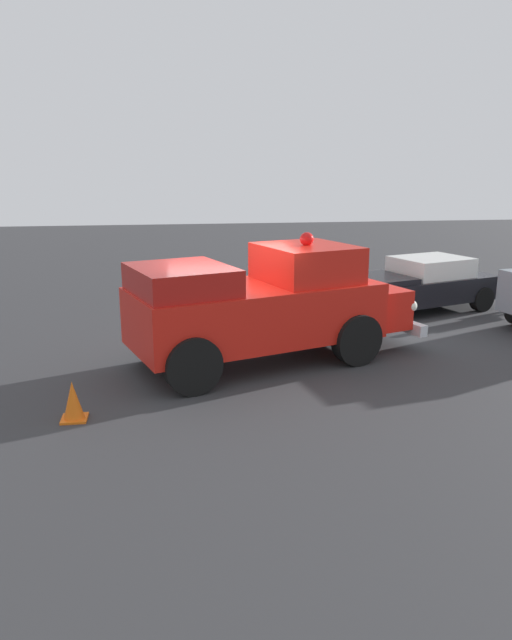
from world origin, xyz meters
name	(u,v)px	position (x,y,z in m)	size (l,w,h in m)	color
ground_plane	(233,362)	(0.00, 0.00, 0.00)	(60.00, 60.00, 0.00)	#333335
vintage_fire_truck	(266,304)	(0.04, 0.68, 1.20)	(4.01, 6.33, 2.59)	black
classic_hot_rod	(420,284)	(-3.69, 5.57, 0.75)	(3.13, 4.72, 1.46)	black
lawn_chair_by_car	(343,265)	(-7.97, 4.66, 0.59)	(0.53, 0.55, 1.02)	#B7BABF
traffic_cone	(73,401)	(2.46, -2.79, 0.31)	(0.40, 0.40, 0.64)	orange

